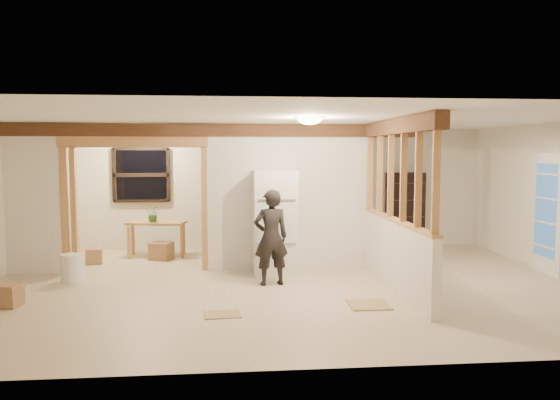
{
  "coord_description": "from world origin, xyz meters",
  "views": [
    {
      "loc": [
        -0.83,
        -8.11,
        2.01
      ],
      "look_at": [
        -0.03,
        0.4,
        1.26
      ],
      "focal_mm": 35.0,
      "sensor_mm": 36.0,
      "label": 1
    }
  ],
  "objects": [
    {
      "name": "floor",
      "position": [
        0.0,
        0.0,
        -0.01
      ],
      "size": [
        9.0,
        6.5,
        0.01
      ],
      "primitive_type": "cube",
      "color": "#C2AC90",
      "rests_on": "ground"
    },
    {
      "name": "ceiling",
      "position": [
        0.0,
        0.0,
        2.5
      ],
      "size": [
        9.0,
        6.5,
        0.01
      ],
      "primitive_type": "cube",
      "color": "white"
    },
    {
      "name": "wall_back",
      "position": [
        0.0,
        3.25,
        1.25
      ],
      "size": [
        9.0,
        0.01,
        2.5
      ],
      "primitive_type": "cube",
      "color": "silver",
      "rests_on": "floor"
    },
    {
      "name": "wall_front",
      "position": [
        0.0,
        -3.25,
        1.25
      ],
      "size": [
        9.0,
        0.01,
        2.5
      ],
      "primitive_type": "cube",
      "color": "silver",
      "rests_on": "floor"
    },
    {
      "name": "partition_left_stub",
      "position": [
        -4.05,
        1.2,
        1.25
      ],
      "size": [
        0.9,
        0.12,
        2.5
      ],
      "primitive_type": "cube",
      "color": "silver",
      "rests_on": "floor"
    },
    {
      "name": "partition_center",
      "position": [
        0.2,
        1.2,
        1.25
      ],
      "size": [
        2.8,
        0.12,
        2.5
      ],
      "primitive_type": "cube",
      "color": "silver",
      "rests_on": "floor"
    },
    {
      "name": "doorway_frame",
      "position": [
        -2.4,
        1.2,
        1.1
      ],
      "size": [
        2.46,
        0.14,
        2.2
      ],
      "primitive_type": "cube",
      "color": "tan",
      "rests_on": "floor"
    },
    {
      "name": "header_beam_back",
      "position": [
        -1.0,
        1.2,
        2.38
      ],
      "size": [
        7.0,
        0.18,
        0.22
      ],
      "primitive_type": "cube",
      "color": "#51311B",
      "rests_on": "ceiling"
    },
    {
      "name": "header_beam_right",
      "position": [
        1.6,
        -0.4,
        2.38
      ],
      "size": [
        0.18,
        3.3,
        0.22
      ],
      "primitive_type": "cube",
      "color": "#51311B",
      "rests_on": "ceiling"
    },
    {
      "name": "pony_wall",
      "position": [
        1.6,
        -0.4,
        0.5
      ],
      "size": [
        0.12,
        3.2,
        1.0
      ],
      "primitive_type": "cube",
      "color": "silver",
      "rests_on": "floor"
    },
    {
      "name": "stud_partition",
      "position": [
        1.6,
        -0.4,
        1.66
      ],
      "size": [
        0.14,
        3.2,
        1.32
      ],
      "primitive_type": "cube",
      "color": "tan",
      "rests_on": "pony_wall"
    },
    {
      "name": "window_back",
      "position": [
        -2.6,
        3.17,
        1.55
      ],
      "size": [
        1.12,
        0.1,
        1.1
      ],
      "primitive_type": "cube",
      "color": "black",
      "rests_on": "wall_back"
    },
    {
      "name": "french_door",
      "position": [
        4.42,
        0.4,
        1.0
      ],
      "size": [
        0.12,
        0.86,
        2.0
      ],
      "primitive_type": "cube",
      "color": "white",
      "rests_on": "floor"
    },
    {
      "name": "ceiling_dome_main",
      "position": [
        0.3,
        -0.5,
        2.48
      ],
      "size": [
        0.36,
        0.36,
        0.16
      ],
      "primitive_type": "ellipsoid",
      "color": "#FFEABF",
      "rests_on": "ceiling"
    },
    {
      "name": "ceiling_dome_util",
      "position": [
        -2.5,
        2.3,
        2.48
      ],
      "size": [
        0.32,
        0.32,
        0.14
      ],
      "primitive_type": "ellipsoid",
      "color": "#FFEABF",
      "rests_on": "ceiling"
    },
    {
      "name": "hanging_bulb",
      "position": [
        -2.0,
        1.6,
        2.18
      ],
      "size": [
        0.07,
        0.07,
        0.07
      ],
      "primitive_type": "ellipsoid",
      "color": "#FFD88C",
      "rests_on": "ceiling"
    },
    {
      "name": "refrigerator",
      "position": [
        -0.08,
        0.8,
        0.85
      ],
      "size": [
        0.7,
        0.68,
        1.71
      ],
      "primitive_type": "cube",
      "color": "white",
      "rests_on": "floor"
    },
    {
      "name": "woman",
      "position": [
        -0.2,
        0.02,
        0.73
      ],
      "size": [
        0.59,
        0.44,
        1.46
      ],
      "primitive_type": "imported",
      "rotation": [
        0.0,
        0.0,
        3.33
      ],
      "color": "black",
      "rests_on": "floor"
    },
    {
      "name": "work_table",
      "position": [
        -2.22,
        2.5,
        0.34
      ],
      "size": [
        1.17,
        0.75,
        0.68
      ],
      "primitive_type": "cube",
      "rotation": [
        0.0,
        0.0,
        -0.21
      ],
      "color": "tan",
      "rests_on": "floor"
    },
    {
      "name": "potted_plant",
      "position": [
        -2.27,
        2.42,
        0.83
      ],
      "size": [
        0.34,
        0.31,
        0.31
      ],
      "primitive_type": "imported",
      "rotation": [
        0.0,
        0.0,
        -0.31
      ],
      "color": "#2B6D30",
      "rests_on": "work_table"
    },
    {
      "name": "shop_vac",
      "position": [
        -4.2,
        2.67,
        0.27
      ],
      "size": [
        0.54,
        0.54,
        0.55
      ],
      "primitive_type": "cylinder",
      "rotation": [
        0.0,
        0.0,
        -0.37
      ],
      "color": "maroon",
      "rests_on": "floor"
    },
    {
      "name": "bookshelf",
      "position": [
        2.88,
        3.05,
        0.79
      ],
      "size": [
        0.79,
        0.26,
        1.58
      ],
      "primitive_type": "cube",
      "color": "black",
      "rests_on": "floor"
    },
    {
      "name": "bucket",
      "position": [
        -3.27,
        0.51,
        0.22
      ],
      "size": [
        0.37,
        0.37,
        0.43
      ],
      "primitive_type": "cylinder",
      "rotation": [
        0.0,
        0.0,
        0.1
      ],
      "color": "silver",
      "rests_on": "floor"
    },
    {
      "name": "box_util_a",
      "position": [
        -2.1,
        2.15,
        0.16
      ],
      "size": [
        0.47,
        0.44,
        0.33
      ],
      "primitive_type": "cube",
      "rotation": [
        0.0,
        0.0,
        -0.34
      ],
      "color": "#966C48",
      "rests_on": "floor"
    },
    {
      "name": "box_util_b",
      "position": [
        -3.28,
        1.92,
        0.14
      ],
      "size": [
        0.34,
        0.34,
        0.27
      ],
      "primitive_type": "cube",
      "rotation": [
        0.0,
        0.0,
        0.2
      ],
      "color": "#966C48",
      "rests_on": "floor"
    },
    {
      "name": "box_front",
      "position": [
        -3.75,
        -0.83,
        0.15
      ],
      "size": [
        0.41,
        0.35,
        0.3
      ],
      "primitive_type": "cube",
      "rotation": [
        0.0,
        0.0,
        -0.17
      ],
      "color": "#966C48",
      "rests_on": "floor"
    },
    {
      "name": "floor_panel_near",
      "position": [
        0.99,
        -1.22,
        0.01
      ],
      "size": [
        0.53,
        0.53,
        0.02
      ],
      "primitive_type": "cube",
      "rotation": [
        0.0,
        0.0,
        -0.01
      ],
      "color": "tan",
      "rests_on": "floor"
    },
    {
      "name": "floor_panel_far",
      "position": [
        -0.93,
        -1.46,
        0.01
      ],
      "size": [
        0.48,
        0.4,
        0.01
      ],
      "primitive_type": "cube",
      "rotation": [
        0.0,
        0.0,
        0.09
      ],
      "color": "tan",
      "rests_on": "floor"
    }
  ]
}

